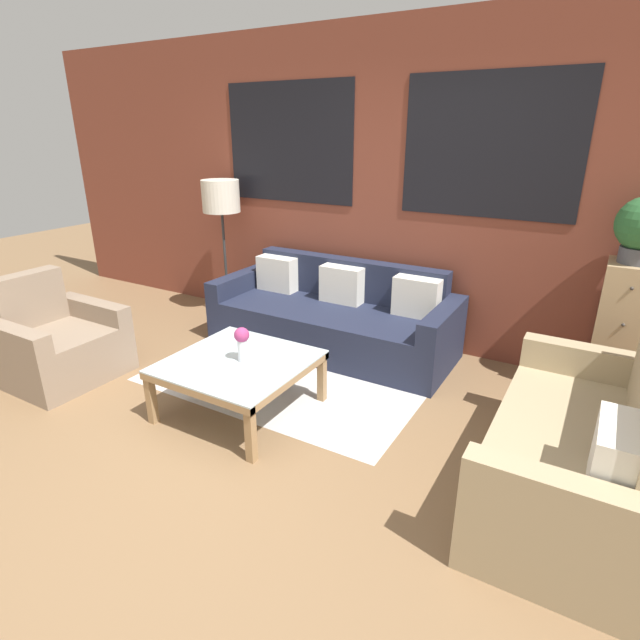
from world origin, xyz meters
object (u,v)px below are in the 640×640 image
coffee_table (239,367)px  drawer_cabinet (620,333)px  armchair_corner (58,344)px  flower_vase (242,341)px  floor_lamp (221,201)px  settee_vintage (581,452)px  couch_dark (334,318)px

coffee_table → drawer_cabinet: bearing=34.5°
armchair_corner → coffee_table: size_ratio=0.89×
flower_vase → floor_lamp: bearing=133.5°
drawer_cabinet → armchair_corner: bearing=-154.5°
settee_vintage → flower_vase: settee_vintage is taller
couch_dark → armchair_corner: size_ratio=2.68×
armchair_corner → floor_lamp: size_ratio=0.58×
settee_vintage → armchair_corner: size_ratio=1.95×
couch_dark → flower_vase: (0.01, -1.34, 0.27)m
couch_dark → coffee_table: size_ratio=2.39×
floor_lamp → drawer_cabinet: bearing=1.2°
drawer_cabinet → settee_vintage: bearing=-94.7°
armchair_corner → coffee_table: (1.65, 0.31, 0.07)m
armchair_corner → flower_vase: armchair_corner is taller
flower_vase → armchair_corner: bearing=-169.1°
floor_lamp → flower_vase: floor_lamp is taller
drawer_cabinet → flower_vase: drawer_cabinet is taller
couch_dark → armchair_corner: armchair_corner is taller
armchair_corner → floor_lamp: floor_lamp is taller
coffee_table → drawer_cabinet: size_ratio=0.89×
flower_vase → settee_vintage: bearing=4.7°
floor_lamp → drawer_cabinet: 3.74m
couch_dark → armchair_corner: 2.36m
flower_vase → coffee_table: bearing=-153.6°
armchair_corner → drawer_cabinet: (3.94, 1.88, 0.25)m
settee_vintage → armchair_corner: (-3.83, -0.50, -0.03)m
couch_dark → settee_vintage: size_ratio=1.37×
settee_vintage → floor_lamp: bearing=159.9°
couch_dark → settee_vintage: bearing=-28.4°
couch_dark → flower_vase: size_ratio=9.08×
coffee_table → couch_dark: bearing=89.1°
couch_dark → floor_lamp: (-1.40, 0.14, 0.96)m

